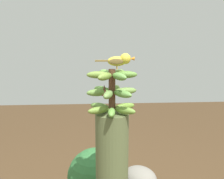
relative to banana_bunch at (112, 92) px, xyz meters
The scene contains 4 objects.
banana_bunch is the anchor object (origin of this frame).
perched_bird 0.18m from the banana_bunch, behind, with size 0.22×0.06×0.09m.
garden_rock 1.35m from the banana_bunch, 110.87° to the right, with size 0.35×0.29×0.18m, color gray.
tropical_shrub 0.93m from the banana_bunch, 79.28° to the right, with size 0.45×0.45×0.54m.
Camera 1 is at (0.10, 1.50, 1.41)m, focal length 44.19 mm.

